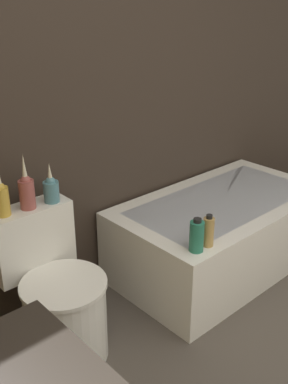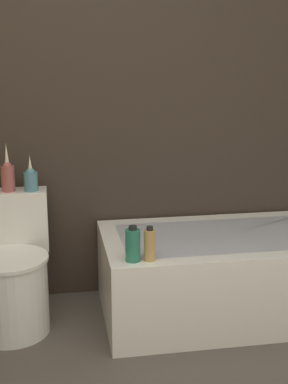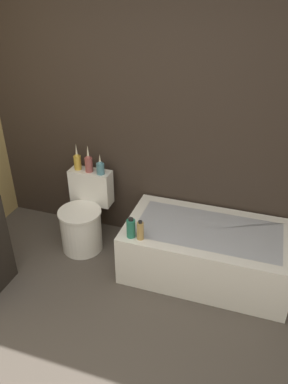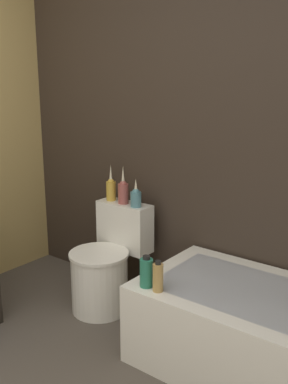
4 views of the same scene
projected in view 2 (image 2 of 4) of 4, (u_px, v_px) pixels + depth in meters
wall_back_tiled at (72, 87)px, 3.15m from camera, size 6.40×0.06×2.60m
bathtub at (227, 273)px, 3.13m from camera, size 1.44×0.79×0.48m
toilet at (11, 275)px, 2.95m from camera, size 0.42×0.58×0.73m
vase_silver at (8, 175)px, 3.01m from camera, size 0.08×0.08×0.28m
vase_bronze at (31, 179)px, 3.02m from camera, size 0.08×0.08×0.20m
shampoo_bottle_tall at (133, 245)px, 2.66m from camera, size 0.07×0.07×0.18m
shampoo_bottle_short at (150, 245)px, 2.67m from camera, size 0.06×0.06×0.18m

